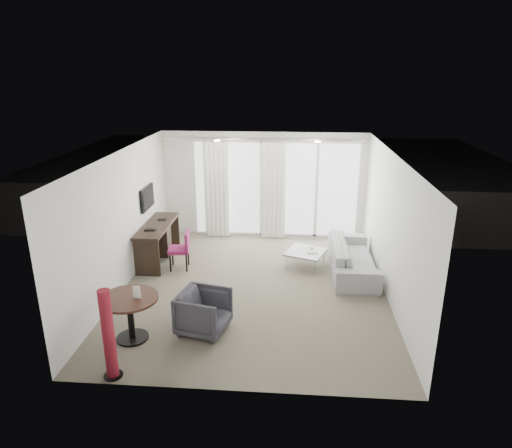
# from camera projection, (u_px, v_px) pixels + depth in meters

# --- Properties ---
(floor) EXTENTS (5.00, 6.00, 0.00)m
(floor) POSITION_uv_depth(u_px,v_px,m) (254.00, 287.00, 8.85)
(floor) COLOR #635D4D
(floor) RESTS_ON ground
(ceiling) EXTENTS (5.00, 6.00, 0.00)m
(ceiling) POSITION_uv_depth(u_px,v_px,m) (253.00, 154.00, 8.01)
(ceiling) COLOR white
(ceiling) RESTS_ON ground
(wall_left) EXTENTS (0.00, 6.00, 2.60)m
(wall_left) POSITION_uv_depth(u_px,v_px,m) (122.00, 221.00, 8.61)
(wall_left) COLOR silver
(wall_left) RESTS_ON ground
(wall_right) EXTENTS (0.00, 6.00, 2.60)m
(wall_right) POSITION_uv_depth(u_px,v_px,m) (391.00, 228.00, 8.24)
(wall_right) COLOR silver
(wall_right) RESTS_ON ground
(wall_front) EXTENTS (5.00, 0.00, 2.60)m
(wall_front) POSITION_uv_depth(u_px,v_px,m) (233.00, 303.00, 5.60)
(wall_front) COLOR silver
(wall_front) RESTS_ON ground
(window_panel) EXTENTS (4.00, 0.02, 2.38)m
(window_panel) POSITION_uv_depth(u_px,v_px,m) (276.00, 189.00, 11.25)
(window_panel) COLOR white
(window_panel) RESTS_ON ground
(window_frame) EXTENTS (4.10, 0.06, 2.44)m
(window_frame) POSITION_uv_depth(u_px,v_px,m) (276.00, 189.00, 11.24)
(window_frame) COLOR white
(window_frame) RESTS_ON ground
(curtain_left) EXTENTS (0.60, 0.20, 2.38)m
(curtain_left) POSITION_uv_depth(u_px,v_px,m) (217.00, 190.00, 11.20)
(curtain_left) COLOR white
(curtain_left) RESTS_ON ground
(curtain_right) EXTENTS (0.60, 0.20, 2.38)m
(curtain_right) POSITION_uv_depth(u_px,v_px,m) (273.00, 191.00, 11.10)
(curtain_right) COLOR white
(curtain_right) RESTS_ON ground
(curtain_track) EXTENTS (4.80, 0.04, 0.04)m
(curtain_track) POSITION_uv_depth(u_px,v_px,m) (263.00, 139.00, 10.71)
(curtain_track) COLOR #B2B2B7
(curtain_track) RESTS_ON ceiling
(downlight_a) EXTENTS (0.12, 0.12, 0.02)m
(downlight_a) POSITION_uv_depth(u_px,v_px,m) (217.00, 141.00, 9.58)
(downlight_a) COLOR #FFE0B2
(downlight_a) RESTS_ON ceiling
(downlight_b) EXTENTS (0.12, 0.12, 0.02)m
(downlight_b) POSITION_uv_depth(u_px,v_px,m) (318.00, 142.00, 9.43)
(downlight_b) COLOR #FFE0B2
(downlight_b) RESTS_ON ceiling
(desk) EXTENTS (0.55, 1.77, 0.83)m
(desk) POSITION_uv_depth(u_px,v_px,m) (158.00, 242.00, 10.00)
(desk) COLOR black
(desk) RESTS_ON floor
(tv) EXTENTS (0.05, 0.80, 0.50)m
(tv) POSITION_uv_depth(u_px,v_px,m) (147.00, 198.00, 9.96)
(tv) COLOR black
(tv) RESTS_ON wall_left
(desk_chair) EXTENTS (0.49, 0.47, 0.82)m
(desk_chair) POSITION_uv_depth(u_px,v_px,m) (179.00, 250.00, 9.57)
(desk_chair) COLOR #891F55
(desk_chair) RESTS_ON floor
(round_table) EXTENTS (1.20, 1.20, 0.72)m
(round_table) POSITION_uv_depth(u_px,v_px,m) (131.00, 318.00, 7.07)
(round_table) COLOR #391F15
(round_table) RESTS_ON floor
(menu_card) EXTENTS (0.11, 0.02, 0.20)m
(menu_card) POSITION_uv_depth(u_px,v_px,m) (137.00, 298.00, 6.94)
(menu_card) COLOR white
(menu_card) RESTS_ON round_table
(red_lamp) EXTENTS (0.31, 0.31, 1.32)m
(red_lamp) POSITION_uv_depth(u_px,v_px,m) (108.00, 335.00, 6.10)
(red_lamp) COLOR maroon
(red_lamp) RESTS_ON floor
(tub_armchair) EXTENTS (0.91, 0.89, 0.69)m
(tub_armchair) POSITION_uv_depth(u_px,v_px,m) (204.00, 312.00, 7.28)
(tub_armchair) COLOR #302F37
(tub_armchair) RESTS_ON floor
(coffee_table) EXTENTS (0.98, 0.98, 0.34)m
(coffee_table) POSITION_uv_depth(u_px,v_px,m) (305.00, 259.00, 9.76)
(coffee_table) COLOR gray
(coffee_table) RESTS_ON floor
(remote) EXTENTS (0.05, 0.15, 0.02)m
(remote) POSITION_uv_depth(u_px,v_px,m) (312.00, 248.00, 9.81)
(remote) COLOR black
(remote) RESTS_ON coffee_table
(magazine) EXTENTS (0.23, 0.29, 0.02)m
(magazine) POSITION_uv_depth(u_px,v_px,m) (312.00, 251.00, 9.69)
(magazine) COLOR gray
(magazine) RESTS_ON coffee_table
(sofa) EXTENTS (0.87, 2.22, 0.65)m
(sofa) POSITION_uv_depth(u_px,v_px,m) (353.00, 257.00, 9.46)
(sofa) COLOR gray
(sofa) RESTS_ON floor
(terrace_slab) EXTENTS (5.60, 3.00, 0.12)m
(terrace_slab) POSITION_uv_depth(u_px,v_px,m) (277.00, 219.00, 13.09)
(terrace_slab) COLOR #4D4D50
(terrace_slab) RESTS_ON ground
(rattan_chair_a) EXTENTS (0.67, 0.67, 0.84)m
(rattan_chair_a) POSITION_uv_depth(u_px,v_px,m) (299.00, 211.00, 12.19)
(rattan_chair_a) COLOR brown
(rattan_chair_a) RESTS_ON terrace_slab
(rattan_chair_b) EXTENTS (0.80, 0.80, 0.89)m
(rattan_chair_b) POSITION_uv_depth(u_px,v_px,m) (322.00, 203.00, 12.76)
(rattan_chair_b) COLOR brown
(rattan_chair_b) RESTS_ON terrace_slab
(rattan_table) EXTENTS (0.59, 0.59, 0.56)m
(rattan_table) POSITION_uv_depth(u_px,v_px,m) (325.00, 218.00, 12.04)
(rattan_table) COLOR brown
(rattan_table) RESTS_ON terrace_slab
(balustrade) EXTENTS (5.50, 0.06, 1.05)m
(balustrade) POSITION_uv_depth(u_px,v_px,m) (279.00, 187.00, 14.27)
(balustrade) COLOR #B2B2B7
(balustrade) RESTS_ON terrace_slab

